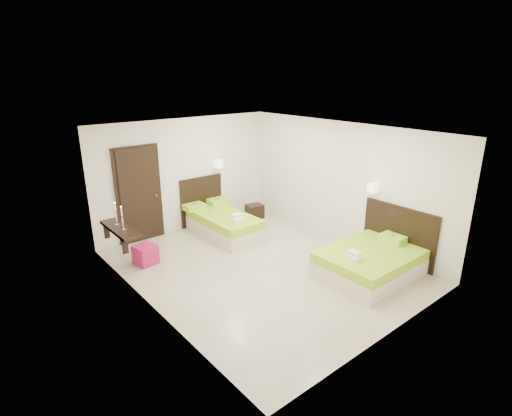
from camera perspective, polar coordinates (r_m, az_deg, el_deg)
floor at (r=7.80m, az=0.84°, el=-8.38°), size 5.50×5.50×0.00m
bed_single at (r=9.26m, az=-4.96°, el=-1.93°), size 1.14×1.90×1.57m
bed_double at (r=7.75m, az=16.26°, el=-7.16°), size 1.83×1.55×1.51m
nightstand at (r=10.25m, az=-0.21°, el=-0.47°), size 0.44×0.40×0.35m
ottoman at (r=8.13m, az=-15.51°, el=-6.43°), size 0.44×0.44×0.38m
door at (r=8.99m, az=-16.34°, el=1.81°), size 1.02×0.15×2.14m
console_shelf at (r=7.79m, az=-18.84°, el=-2.90°), size 0.35×1.20×0.78m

